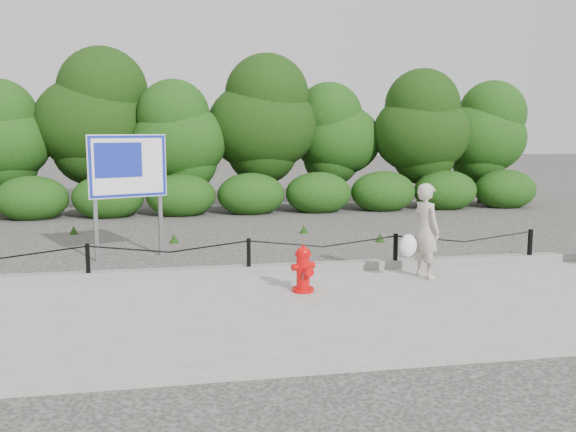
# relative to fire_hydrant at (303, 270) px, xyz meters

# --- Properties ---
(ground) EXTENTS (90.00, 90.00, 0.00)m
(ground) POSITION_rel_fire_hydrant_xyz_m (-0.66, 1.17, -0.41)
(ground) COLOR #2D2B28
(ground) RESTS_ON ground
(sidewalk) EXTENTS (14.00, 4.00, 0.08)m
(sidewalk) POSITION_rel_fire_hydrant_xyz_m (-0.66, -0.83, -0.37)
(sidewalk) COLOR gray
(sidewalk) RESTS_ON ground
(curb) EXTENTS (14.00, 0.22, 0.14)m
(curb) POSITION_rel_fire_hydrant_xyz_m (-0.66, 1.22, -0.26)
(curb) COLOR slate
(curb) RESTS_ON sidewalk
(chain_barrier) EXTENTS (10.06, 0.06, 0.60)m
(chain_barrier) POSITION_rel_fire_hydrant_xyz_m (-0.66, 1.17, 0.05)
(chain_barrier) COLOR black
(chain_barrier) RESTS_ON sidewalk
(treeline) EXTENTS (20.28, 3.64, 4.71)m
(treeline) POSITION_rel_fire_hydrant_xyz_m (-0.65, 10.15, 2.10)
(treeline) COLOR black
(treeline) RESTS_ON ground
(fire_hydrant) EXTENTS (0.41, 0.41, 0.69)m
(fire_hydrant) POSITION_rel_fire_hydrant_xyz_m (0.00, 0.00, 0.00)
(fire_hydrant) COLOR red
(fire_hydrant) RESTS_ON sidewalk
(pedestrian) EXTENTS (0.74, 0.63, 1.51)m
(pedestrian) POSITION_rel_fire_hydrant_xyz_m (2.07, 0.51, 0.41)
(pedestrian) COLOR #ADA595
(pedestrian) RESTS_ON sidewalk
(advertising_sign) EXTENTS (1.39, 0.57, 2.33)m
(advertising_sign) POSITION_rel_fire_hydrant_xyz_m (-2.67, 3.19, 1.24)
(advertising_sign) COLOR slate
(advertising_sign) RESTS_ON ground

